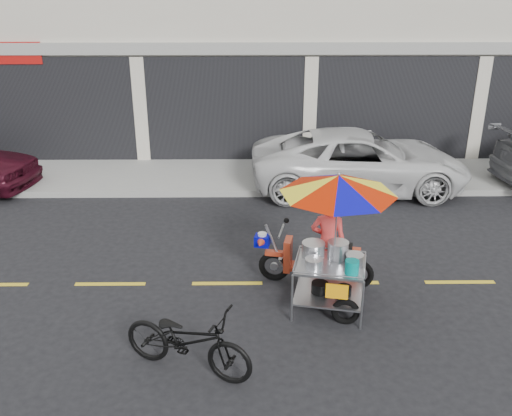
{
  "coord_description": "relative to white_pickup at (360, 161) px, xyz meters",
  "views": [
    {
      "loc": [
        -1.6,
        -8.49,
        4.97
      ],
      "look_at": [
        -1.5,
        0.6,
        1.15
      ],
      "focal_mm": 40.0,
      "sensor_mm": 36.0,
      "label": 1
    }
  ],
  "objects": [
    {
      "name": "near_bicycle",
      "position": [
        -3.46,
        -6.79,
        -0.23
      ],
      "size": [
        1.96,
        1.31,
        0.97
      ],
      "primitive_type": "imported",
      "rotation": [
        0.0,
        0.0,
        1.17
      ],
      "color": "black",
      "rests_on": "ground"
    },
    {
      "name": "sidewalk",
      "position": [
        -1.03,
        0.99,
        -0.64
      ],
      "size": [
        45.0,
        3.0,
        0.15
      ],
      "primitive_type": "cube",
      "color": "gray",
      "rests_on": "ground"
    },
    {
      "name": "centerline",
      "position": [
        -1.03,
        -4.51,
        -0.72
      ],
      "size": [
        42.0,
        0.1,
        0.01
      ],
      "primitive_type": "cube",
      "color": "gold",
      "rests_on": "ground"
    },
    {
      "name": "food_vendor_rig",
      "position": [
        -1.38,
        -5.02,
        0.71
      ],
      "size": [
        2.26,
        2.13,
        2.28
      ],
      "rotation": [
        0.0,
        0.0,
        -0.21
      ],
      "color": "black",
      "rests_on": "ground"
    },
    {
      "name": "ground",
      "position": [
        -1.03,
        -4.51,
        -0.72
      ],
      "size": [
        90.0,
        90.0,
        0.0
      ],
      "primitive_type": "plane",
      "color": "black"
    },
    {
      "name": "white_pickup",
      "position": [
        0.0,
        0.0,
        0.0
      ],
      "size": [
        5.18,
        2.4,
        1.44
      ],
      "primitive_type": "imported",
      "rotation": [
        0.0,
        0.0,
        1.57
      ],
      "color": "silver",
      "rests_on": "ground"
    }
  ]
}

